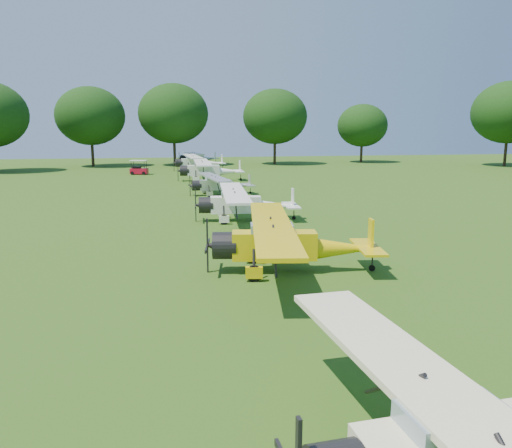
{
  "coord_description": "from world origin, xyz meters",
  "views": [
    {
      "loc": [
        -4.75,
        -25.08,
        5.7
      ],
      "look_at": [
        -0.42,
        -2.88,
        1.4
      ],
      "focal_mm": 35.0,
      "sensor_mm": 36.0,
      "label": 1
    }
  ],
  "objects": [
    {
      "name": "aircraft_2",
      "position": [
        0.24,
        -6.1,
        1.3
      ],
      "size": [
        7.13,
        11.29,
        2.22
      ],
      "rotation": [
        0.0,
        0.0,
        -0.17
      ],
      "color": "#DCC109",
      "rests_on": "ground"
    },
    {
      "name": "aircraft_1",
      "position": [
        -0.14,
        -19.25,
        1.18
      ],
      "size": [
        6.46,
        10.28,
        2.02
      ],
      "rotation": [
        0.0,
        0.0,
        0.06
      ],
      "color": "#F1ECC7",
      "rests_on": "ground"
    },
    {
      "name": "aircraft_6",
      "position": [
        0.64,
        45.31,
        1.32
      ],
      "size": [
        7.23,
        11.5,
        2.27
      ],
      "rotation": [
        0.0,
        0.0,
        0.05
      ],
      "color": "white",
      "rests_on": "ground"
    },
    {
      "name": "aircraft_7",
      "position": [
        1.59,
        58.87,
        1.2
      ],
      "size": [
        6.61,
        10.47,
        2.05
      ],
      "rotation": [
        0.0,
        0.0,
        0.16
      ],
      "color": "silver",
      "rests_on": "ground"
    },
    {
      "name": "aircraft_4",
      "position": [
        0.47,
        18.51,
        1.05
      ],
      "size": [
        5.77,
        9.18,
        1.8
      ],
      "rotation": [
        0.0,
        0.0,
        0.1
      ],
      "color": "silver",
      "rests_on": "ground"
    },
    {
      "name": "tree_belt",
      "position": [
        3.57,
        0.16,
        8.03
      ],
      "size": [
        137.36,
        130.27,
        14.52
      ],
      "color": "#312113",
      "rests_on": "ground"
    },
    {
      "name": "golf_cart",
      "position": [
        -7.26,
        40.7,
        0.61
      ],
      "size": [
        2.37,
        1.76,
        1.82
      ],
      "rotation": [
        0.0,
        0.0,
        -0.24
      ],
      "color": "red",
      "rests_on": "ground"
    },
    {
      "name": "aircraft_3",
      "position": [
        0.43,
        5.65,
        1.21
      ],
      "size": [
        6.6,
        10.51,
        2.07
      ],
      "rotation": [
        0.0,
        0.0,
        -0.09
      ],
      "color": "white",
      "rests_on": "ground"
    },
    {
      "name": "aircraft_5",
      "position": [
        0.74,
        31.06,
        1.36
      ],
      "size": [
        7.43,
        11.82,
        2.33
      ],
      "rotation": [
        0.0,
        0.0,
        -0.04
      ],
      "color": "white",
      "rests_on": "ground"
    },
    {
      "name": "ground",
      "position": [
        0.0,
        0.0,
        0.0
      ],
      "size": [
        160.0,
        160.0,
        0.0
      ],
      "primitive_type": "plane",
      "color": "#234E13",
      "rests_on": "ground"
    }
  ]
}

